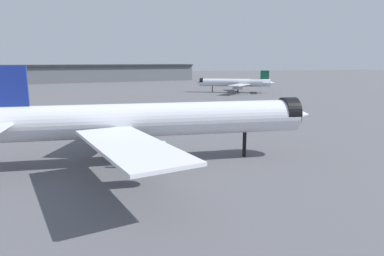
% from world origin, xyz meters
% --- Properties ---
extents(ground, '(900.00, 900.00, 0.00)m').
position_xyz_m(ground, '(0.00, 0.00, 0.00)').
color(ground, '#56565B').
extents(airliner_near_gate, '(54.99, 50.01, 15.13)m').
position_xyz_m(airliner_near_gate, '(-1.18, 1.06, 6.67)').
color(airliner_near_gate, silver).
rests_on(airliner_near_gate, ground).
extents(airliner_far_taxiway, '(36.97, 33.21, 10.99)m').
position_xyz_m(airliner_far_taxiway, '(61.23, 109.89, 4.84)').
color(airliner_far_taxiway, silver).
rests_on(airliner_far_taxiway, ground).
extents(terminal_building, '(198.11, 55.26, 22.98)m').
position_xyz_m(terminal_building, '(-27.76, 222.89, 6.57)').
color(terminal_building, slate).
rests_on(terminal_building, ground).
extents(service_truck_front, '(4.20, 5.96, 3.00)m').
position_xyz_m(service_truck_front, '(-21.99, 26.96, 1.59)').
color(service_truck_front, black).
rests_on(service_truck_front, ground).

